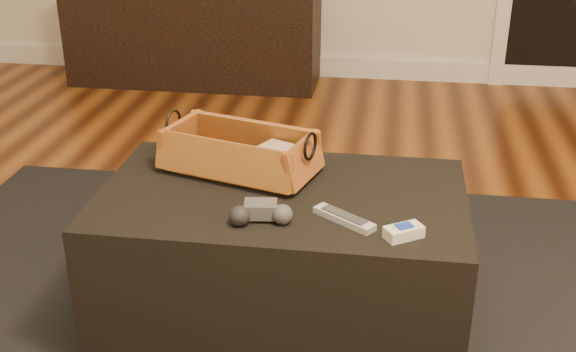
# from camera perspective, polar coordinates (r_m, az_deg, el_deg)

# --- Properties ---
(baseboard) EXTENTS (5.00, 0.04, 0.12)m
(baseboard) POSITION_cam_1_polar(r_m,az_deg,el_deg) (4.46, 5.09, 8.53)
(baseboard) COLOR white
(baseboard) RESTS_ON floor
(media_cabinet) EXTENTS (1.44, 0.45, 0.57)m
(media_cabinet) POSITION_cam_1_polar(r_m,az_deg,el_deg) (4.34, -7.40, 11.02)
(media_cabinet) COLOR black
(media_cabinet) RESTS_ON floor
(area_rug) EXTENTS (2.60, 2.00, 0.01)m
(area_rug) POSITION_cam_1_polar(r_m,az_deg,el_deg) (2.15, -0.66, -12.15)
(area_rug) COLOR black
(area_rug) RESTS_ON floor
(ottoman) EXTENTS (1.00, 0.60, 0.42)m
(ottoman) POSITION_cam_1_polar(r_m,az_deg,el_deg) (2.07, -0.47, -6.54)
(ottoman) COLOR black
(ottoman) RESTS_ON area_rug
(tv_remote) EXTENTS (0.24, 0.09, 0.02)m
(tv_remote) POSITION_cam_1_polar(r_m,az_deg,el_deg) (2.09, -4.59, 1.03)
(tv_remote) COLOR black
(tv_remote) RESTS_ON wicker_basket
(cloth_bundle) EXTENTS (0.15, 0.13, 0.07)m
(cloth_bundle) POSITION_cam_1_polar(r_m,az_deg,el_deg) (2.06, -0.54, 1.42)
(cloth_bundle) COLOR tan
(cloth_bundle) RESTS_ON wicker_basket
(wicker_basket) EXTENTS (0.49, 0.35, 0.16)m
(wicker_basket) POSITION_cam_1_polar(r_m,az_deg,el_deg) (2.08, -3.85, 1.71)
(wicker_basket) COLOR #925921
(wicker_basket) RESTS_ON ottoman
(game_controller) EXTENTS (0.17, 0.11, 0.05)m
(game_controller) POSITION_cam_1_polar(r_m,az_deg,el_deg) (1.81, -2.15, -2.92)
(game_controller) COLOR #424246
(game_controller) RESTS_ON ottoman
(silver_remote) EXTENTS (0.17, 0.14, 0.02)m
(silver_remote) POSITION_cam_1_polar(r_m,az_deg,el_deg) (1.82, 4.45, -3.34)
(silver_remote) COLOR #BBBCC3
(silver_remote) RESTS_ON ottoman
(cream_gadget) EXTENTS (0.10, 0.09, 0.03)m
(cream_gadget) POSITION_cam_1_polar(r_m,az_deg,el_deg) (1.76, 9.13, -4.37)
(cream_gadget) COLOR silver
(cream_gadget) RESTS_ON ottoman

